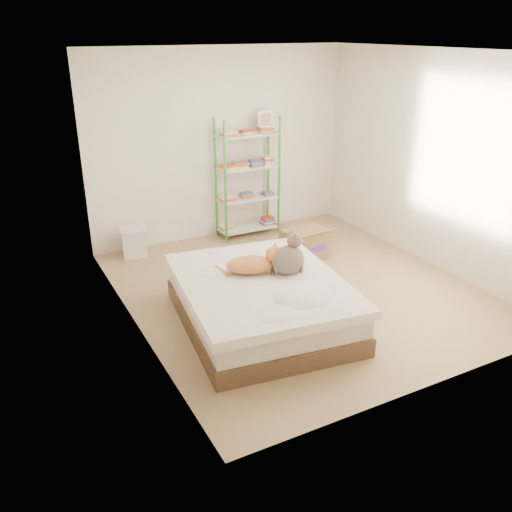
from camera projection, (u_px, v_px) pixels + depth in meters
room at (302, 180)px, 5.80m from camera, size 3.81×4.21×2.61m
bed at (261, 302)px, 5.48m from camera, size 1.79×2.13×0.50m
orange_cat at (250, 263)px, 5.48m from camera, size 0.65×0.49×0.23m
grey_cat at (288, 254)px, 5.44m from camera, size 0.40×0.34×0.43m
shelf_unit at (248, 177)px, 7.64m from camera, size 0.88×0.36×1.74m
cardboard_box at (305, 243)px, 7.09m from camera, size 0.61×0.60×0.45m
white_bin at (134, 242)px, 7.14m from camera, size 0.39×0.35×0.38m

